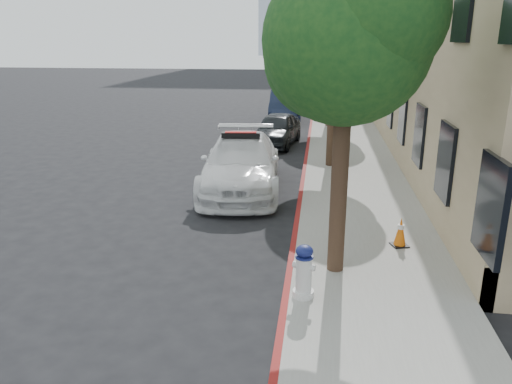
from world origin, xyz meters
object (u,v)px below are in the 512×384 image
Objects in this scene: parked_car_far at (286,105)px; traffic_cone at (401,232)px; parked_car_mid at (277,129)px; police_car at (241,163)px; fire_hydrant at (304,272)px.

traffic_cone is at bearing -80.87° from parked_car_far.
parked_car_far is 7.65× the size of traffic_cone.
police_car is at bearing -86.41° from parked_car_mid.
fire_hydrant is 3.06m from traffic_cone.
fire_hydrant is at bearing -75.20° from parked_car_mid.
traffic_cone is at bearing 69.19° from fire_hydrant.
traffic_cone is (3.51, -10.53, -0.20)m from parked_car_mid.
police_car reaches higher than traffic_cone.
traffic_cone is at bearing -63.85° from parked_car_mid.
fire_hydrant is (2.07, -6.43, -0.19)m from police_car.
police_car is 1.18× the size of parked_car_far.
parked_car_far is 17.59m from traffic_cone.
police_car reaches higher than parked_car_far.
parked_car_mid is 13.02m from fire_hydrant.
police_car is 6.76m from fire_hydrant.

